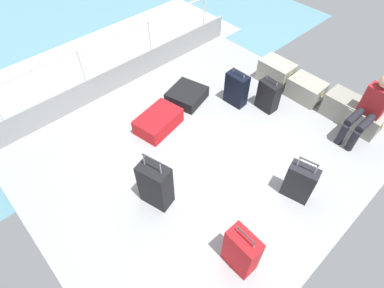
# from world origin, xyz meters

# --- Properties ---
(ground_plane) EXTENTS (4.40, 5.20, 0.06)m
(ground_plane) POSITION_xyz_m (0.00, 0.00, -0.03)
(ground_plane) COLOR #939699
(gunwale_port) EXTENTS (0.06, 5.20, 0.45)m
(gunwale_port) POSITION_xyz_m (-2.17, 0.00, 0.23)
(gunwale_port) COLOR #939699
(gunwale_port) RESTS_ON ground_plane
(railing_port) EXTENTS (0.04, 4.20, 1.02)m
(railing_port) POSITION_xyz_m (-2.17, 0.00, 0.78)
(railing_port) COLOR silver
(railing_port) RESTS_ON ground_plane
(sea_wake) EXTENTS (12.00, 12.00, 0.01)m
(sea_wake) POSITION_xyz_m (-3.60, 0.00, -0.34)
(sea_wake) COLOR #598C9E
(sea_wake) RESTS_ON ground_plane
(cargo_crate_0) EXTENTS (0.63, 0.40, 0.42)m
(cargo_crate_0) POSITION_xyz_m (-0.30, 2.14, 0.21)
(cargo_crate_0) COLOR #9E9989
(cargo_crate_0) RESTS_ON ground_plane
(cargo_crate_1) EXTENTS (0.63, 0.42, 0.36)m
(cargo_crate_1) POSITION_xyz_m (0.35, 2.16, 0.18)
(cargo_crate_1) COLOR gray
(cargo_crate_1) RESTS_ON ground_plane
(cargo_crate_2) EXTENTS (0.58, 0.41, 0.40)m
(cargo_crate_2) POSITION_xyz_m (1.02, 2.20, 0.20)
(cargo_crate_2) COLOR gray
(cargo_crate_2) RESTS_ON ground_plane
(cargo_crate_3) EXTENTS (0.55, 0.38, 0.38)m
(cargo_crate_3) POSITION_xyz_m (1.43, 2.17, 0.19)
(cargo_crate_3) COLOR gray
(cargo_crate_3) RESTS_ON ground_plane
(passenger_seated) EXTENTS (0.34, 0.66, 1.08)m
(passenger_seated) POSITION_xyz_m (1.43, 1.99, 0.57)
(passenger_seated) COLOR maroon
(passenger_seated) RESTS_ON ground_plane
(suitcase_0) EXTENTS (0.39, 0.23, 0.73)m
(suitcase_0) POSITION_xyz_m (1.53, -0.94, 0.32)
(suitcase_0) COLOR red
(suitcase_0) RESTS_ON ground_plane
(suitcase_1) EXTENTS (0.39, 0.22, 0.68)m
(suitcase_1) POSITION_xyz_m (-0.40, 1.14, 0.29)
(suitcase_1) COLOR black
(suitcase_1) RESTS_ON ground_plane
(suitcase_2) EXTENTS (0.71, 0.73, 0.21)m
(suitcase_2) POSITION_xyz_m (-1.03, 0.57, 0.10)
(suitcase_2) COLOR black
(suitcase_2) RESTS_ON ground_plane
(suitcase_3) EXTENTS (0.41, 0.28, 0.74)m
(suitcase_3) POSITION_xyz_m (1.43, 0.33, 0.29)
(suitcase_3) COLOR black
(suitcase_3) RESTS_ON ground_plane
(suitcase_4) EXTENTS (0.36, 0.23, 0.63)m
(suitcase_4) POSITION_xyz_m (0.06, 1.44, 0.27)
(suitcase_4) COLOR black
(suitcase_4) RESTS_ON ground_plane
(suitcase_5) EXTENTS (0.61, 0.81, 0.27)m
(suitcase_5) POSITION_xyz_m (-0.84, -0.23, 0.13)
(suitcase_5) COLOR red
(suitcase_5) RESTS_ON ground_plane
(suitcase_6) EXTENTS (0.45, 0.34, 0.91)m
(suitcase_6) POSITION_xyz_m (0.22, -1.11, 0.35)
(suitcase_6) COLOR black
(suitcase_6) RESTS_ON ground_plane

